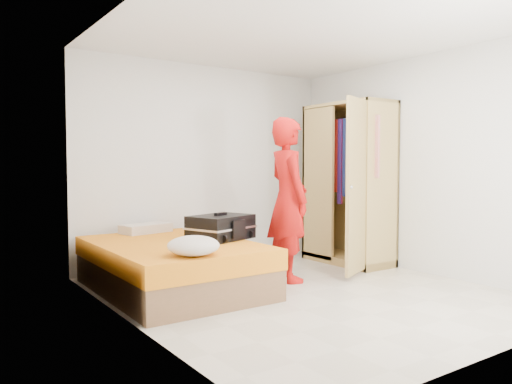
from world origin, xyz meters
TOP-DOWN VIEW (x-y plane):
  - room at (0.00, 0.00)m, footprint 4.00×4.02m
  - bed at (-1.05, 0.86)m, footprint 1.42×2.02m
  - wardrobe at (1.45, 0.84)m, footprint 1.12×1.43m
  - person at (0.22, 0.56)m, footprint 0.58×0.75m
  - suitcase at (-0.53, 0.76)m, footprint 0.78×0.67m
  - round_cushion at (-1.23, 0.06)m, footprint 0.46×0.46m
  - pillow at (-0.99, 1.71)m, footprint 0.62×0.41m

SIDE VIEW (x-z plane):
  - bed at x=-1.05m, z-range 0.00..0.50m
  - pillow at x=-0.99m, z-range 0.50..0.60m
  - round_cushion at x=-1.23m, z-range 0.50..0.67m
  - suitcase at x=-0.53m, z-range 0.48..0.77m
  - person at x=0.22m, z-range 0.00..1.82m
  - wardrobe at x=1.45m, z-range -0.05..2.05m
  - room at x=0.00m, z-range 0.00..2.60m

